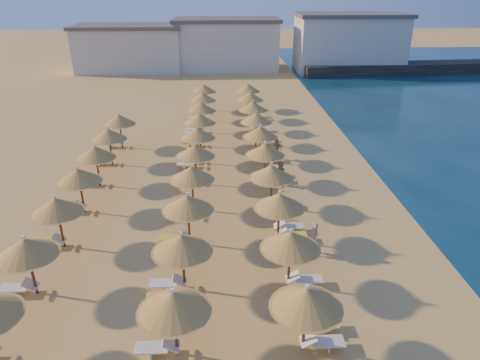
{
  "coord_description": "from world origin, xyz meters",
  "views": [
    {
      "loc": [
        -0.63,
        -19.04,
        11.94
      ],
      "look_at": [
        0.42,
        4.0,
        1.3
      ],
      "focal_mm": 32.0,
      "sensor_mm": 36.0,
      "label": 1
    }
  ],
  "objects_px": {
    "beachgoer_a": "(314,239)",
    "beachgoer_c": "(276,149)",
    "jetty": "(404,68)",
    "parasol_row_west": "(193,162)",
    "parasol_row_east": "(268,161)",
    "beachgoer_b": "(280,175)"
  },
  "relations": [
    {
      "from": "parasol_row_east",
      "to": "beachgoer_c",
      "type": "distance_m",
      "value": 6.05
    },
    {
      "from": "beachgoer_b",
      "to": "beachgoer_c",
      "type": "distance_m",
      "value": 4.69
    },
    {
      "from": "parasol_row_west",
      "to": "beachgoer_c",
      "type": "xyz_separation_m",
      "value": [
        5.71,
        5.75,
        -1.42
      ]
    },
    {
      "from": "beachgoer_c",
      "to": "beachgoer_a",
      "type": "bearing_deg",
      "value": -40.86
    },
    {
      "from": "parasol_row_east",
      "to": "parasol_row_west",
      "type": "xyz_separation_m",
      "value": [
        -4.46,
        0.0,
        0.0
      ]
    },
    {
      "from": "jetty",
      "to": "beachgoer_a",
      "type": "xyz_separation_m",
      "value": [
        -22.35,
        -44.65,
        0.1
      ]
    },
    {
      "from": "parasol_row_east",
      "to": "beachgoer_b",
      "type": "xyz_separation_m",
      "value": [
        0.95,
        1.07,
        -1.44
      ]
    },
    {
      "from": "jetty",
      "to": "beachgoer_c",
      "type": "relative_size",
      "value": 17.84
    },
    {
      "from": "beachgoer_a",
      "to": "beachgoer_b",
      "type": "bearing_deg",
      "value": -179.39
    },
    {
      "from": "jetty",
      "to": "beachgoer_c",
      "type": "height_order",
      "value": "beachgoer_c"
    },
    {
      "from": "jetty",
      "to": "beachgoer_a",
      "type": "distance_m",
      "value": 49.93
    },
    {
      "from": "jetty",
      "to": "parasol_row_west",
      "type": "xyz_separation_m",
      "value": [
        -28.34,
        -38.11,
        1.51
      ]
    },
    {
      "from": "jetty",
      "to": "beachgoer_c",
      "type": "bearing_deg",
      "value": -129.62
    },
    {
      "from": "parasol_row_east",
      "to": "beachgoer_b",
      "type": "distance_m",
      "value": 2.04
    },
    {
      "from": "beachgoer_a",
      "to": "beachgoer_c",
      "type": "height_order",
      "value": "beachgoer_a"
    },
    {
      "from": "jetty",
      "to": "parasol_row_west",
      "type": "bearing_deg",
      "value": -131.29
    },
    {
      "from": "beachgoer_a",
      "to": "beachgoer_b",
      "type": "relative_size",
      "value": 1.04
    },
    {
      "from": "beachgoer_a",
      "to": "parasol_row_east",
      "type": "bearing_deg",
      "value": -170.55
    },
    {
      "from": "jetty",
      "to": "beachgoer_a",
      "type": "bearing_deg",
      "value": -121.24
    },
    {
      "from": "beachgoer_b",
      "to": "parasol_row_east",
      "type": "bearing_deg",
      "value": -79.34
    },
    {
      "from": "beachgoer_b",
      "to": "parasol_row_west",
      "type": "bearing_deg",
      "value": -116.54
    },
    {
      "from": "beachgoer_a",
      "to": "beachgoer_c",
      "type": "distance_m",
      "value": 12.29
    }
  ]
}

